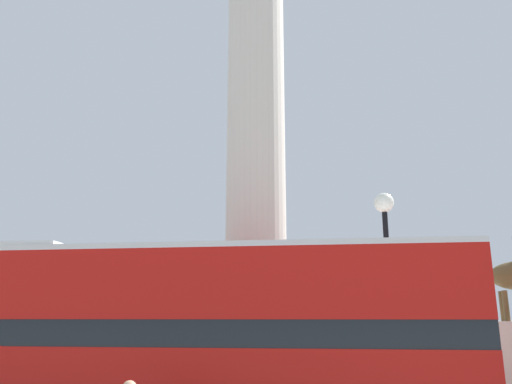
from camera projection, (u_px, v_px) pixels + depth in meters
monument_column at (256, 102)px, 18.32m from camera, size 4.65×4.65×25.49m
bus_b at (232, 335)px, 11.07m from camera, size 10.59×3.01×4.30m
street_lamp at (388, 273)px, 12.66m from camera, size 0.52×0.52×5.94m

